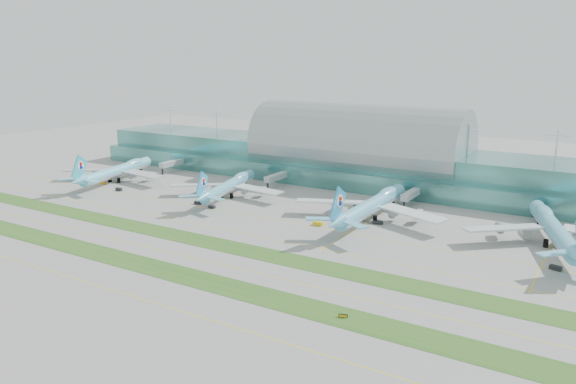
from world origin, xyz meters
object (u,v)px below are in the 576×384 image
Objects in this scene: airliner_a at (118,170)px; taxiway_sign_east at (343,316)px; airliner_c at (373,204)px; terminal at (357,156)px; airliner_b at (229,185)px; airliner_d at (553,228)px.

taxiway_sign_east is at bearing -38.88° from airliner_a.
taxiway_sign_east is (30.83, -91.52, -6.12)m from airliner_c.
airliner_c is at bearing -60.10° from terminal.
terminal is 76.87m from airliner_b.
airliner_d is at bearing -11.21° from airliner_a.
airliner_d is (108.29, -60.99, -7.76)m from terminal.
airliner_b is 27.91× the size of taxiway_sign_east.
taxiway_sign_east is at bearing -72.00° from airliner_c.
terminal is 134.61m from airliner_a.
taxiway_sign_east is at bearing -66.43° from terminal.
airliner_b is 141.96m from taxiway_sign_east.
airliner_c is at bearing -14.06° from airliner_b.
airliner_d is 104.11m from taxiway_sign_east.
airliner_c is at bearing 164.91° from airliner_d.
airliner_c is (77.38, -0.21, 0.82)m from airliner_b.
terminal is at bearing 17.74° from airliner_a.
airliner_c reaches higher than airliner_d.
airliner_a is (-115.03, -69.44, -8.01)m from terminal.
airliner_d reaches higher than airliner_b.
airliner_a is 0.93× the size of airliner_c.
airliner_d is (70.64, 4.49, -0.17)m from airliner_c.
airliner_c reaches higher than airliner_b.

